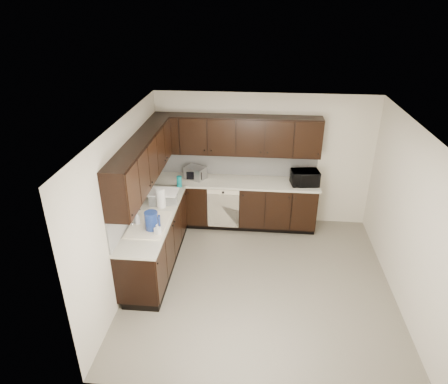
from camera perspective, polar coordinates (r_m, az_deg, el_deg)
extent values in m
plane|color=gray|center=(6.40, 5.05, -12.65)|extent=(4.00, 4.00, 0.00)
plane|color=white|center=(5.21, 6.14, 9.24)|extent=(4.00, 4.00, 0.00)
cube|color=beige|center=(7.51, 5.64, 4.59)|extent=(4.00, 0.02, 2.50)
cube|color=beige|center=(6.01, -13.87, -1.91)|extent=(0.02, 4.00, 2.50)
cube|color=beige|center=(6.07, 24.79, -3.45)|extent=(0.02, 4.00, 2.50)
cube|color=beige|center=(4.07, 5.35, -16.66)|extent=(4.00, 0.02, 2.50)
cube|color=black|center=(7.59, 1.59, -1.72)|extent=(3.00, 0.60, 0.90)
cube|color=black|center=(6.58, -9.83, -6.96)|extent=(0.60, 2.20, 0.90)
cube|color=black|center=(7.81, 1.57, -4.20)|extent=(3.00, 0.54, 0.10)
cube|color=black|center=(6.80, -9.32, -9.79)|extent=(0.54, 2.20, 0.10)
cube|color=beige|center=(7.38, 1.64, 1.51)|extent=(3.03, 0.63, 0.04)
cube|color=beige|center=(6.34, -10.15, -3.40)|extent=(0.63, 2.23, 0.04)
cube|color=beige|center=(7.54, 1.81, 4.22)|extent=(3.00, 0.02, 0.48)
cube|color=beige|center=(6.55, -12.11, 0.02)|extent=(0.02, 2.80, 0.48)
cube|color=black|center=(7.19, 1.80, 8.11)|extent=(3.00, 0.33, 0.70)
cube|color=black|center=(6.12, -11.68, 4.23)|extent=(0.33, 2.47, 0.70)
cube|color=beige|center=(7.32, -0.12, -2.37)|extent=(0.58, 0.02, 0.78)
cube|color=beige|center=(7.16, -0.13, 0.00)|extent=(0.58, 0.03, 0.08)
cylinder|color=black|center=(7.15, -0.14, -0.06)|extent=(0.04, 0.02, 0.04)
cube|color=beige|center=(6.07, -10.69, -4.60)|extent=(0.54, 0.82, 0.03)
cube|color=beige|center=(5.95, -11.12, -6.28)|extent=(0.42, 0.34, 0.16)
cube|color=beige|center=(6.28, -10.16, -4.33)|extent=(0.42, 0.34, 0.16)
cylinder|color=silver|center=(6.07, -12.79, -3.45)|extent=(0.03, 0.03, 0.26)
cylinder|color=silver|center=(6.00, -12.45, -2.49)|extent=(0.14, 0.02, 0.02)
cylinder|color=#B2B2B7|center=(5.94, -11.15, -6.04)|extent=(0.20, 0.20, 0.10)
imported|color=black|center=(7.30, 11.46, 2.01)|extent=(0.53, 0.39, 0.27)
imported|color=gray|center=(5.78, -9.47, -5.29)|extent=(0.10, 0.10, 0.17)
imported|color=gray|center=(6.07, -12.27, -3.70)|extent=(0.09, 0.09, 0.21)
cube|color=#A8A8AA|center=(7.43, -4.12, 2.75)|extent=(0.43, 0.39, 0.22)
cube|color=white|center=(6.65, -8.66, -0.69)|extent=(0.52, 0.43, 0.18)
cylinder|color=navy|center=(5.87, -10.32, -4.12)|extent=(0.20, 0.20, 0.29)
cylinder|color=#0B7A7E|center=(7.14, -6.42, 1.50)|extent=(0.11, 0.11, 0.20)
cylinder|color=white|center=(6.47, -9.02, -0.81)|extent=(0.17, 0.17, 0.32)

